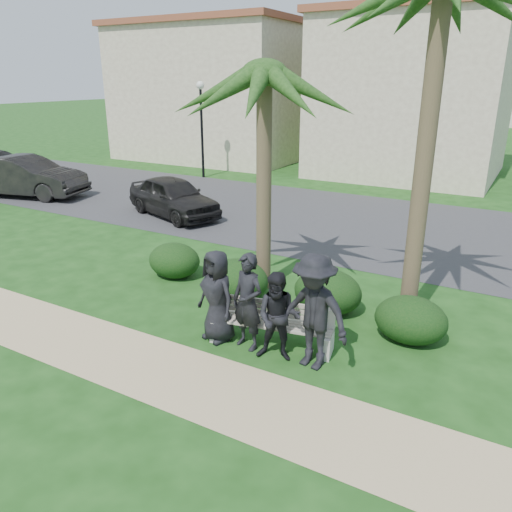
% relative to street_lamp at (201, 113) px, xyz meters
% --- Properties ---
extents(ground, '(160.00, 160.00, 0.00)m').
position_rel_street_lamp_xyz_m(ground, '(9.00, -12.00, -2.94)').
color(ground, '#173E11').
rests_on(ground, ground).
extents(footpath, '(30.00, 1.60, 0.01)m').
position_rel_street_lamp_xyz_m(footpath, '(9.00, -13.80, -2.94)').
color(footpath, tan).
rests_on(footpath, ground).
extents(asphalt_street, '(160.00, 8.00, 0.01)m').
position_rel_street_lamp_xyz_m(asphalt_street, '(9.00, -4.00, -2.94)').
color(asphalt_street, '#2D2D30').
rests_on(asphalt_street, ground).
extents(stucco_bldg_left, '(10.40, 8.40, 7.30)m').
position_rel_street_lamp_xyz_m(stucco_bldg_left, '(-3.00, 6.00, 0.72)').
color(stucco_bldg_left, tan).
rests_on(stucco_bldg_left, ground).
extents(stucco_bldg_right, '(8.40, 8.40, 7.30)m').
position_rel_street_lamp_xyz_m(stucco_bldg_right, '(8.00, 6.00, 0.72)').
color(stucco_bldg_right, tan).
rests_on(stucco_bldg_right, ground).
extents(street_lamp, '(0.36, 0.36, 4.29)m').
position_rel_street_lamp_xyz_m(street_lamp, '(0.00, 0.00, 0.00)').
color(street_lamp, black).
rests_on(street_lamp, ground).
extents(park_bench, '(2.24, 0.92, 0.75)m').
position_rel_street_lamp_xyz_m(park_bench, '(10.15, -12.19, -2.61)').
color(park_bench, '#9E9484').
rests_on(park_bench, ground).
extents(man_a, '(0.94, 0.75, 1.68)m').
position_rel_street_lamp_xyz_m(man_a, '(9.19, -12.48, -2.11)').
color(man_a, black).
rests_on(man_a, ground).
extents(man_b, '(0.70, 0.54, 1.72)m').
position_rel_street_lamp_xyz_m(man_b, '(9.81, -12.46, -2.08)').
color(man_b, black).
rests_on(man_b, ground).
extents(man_c, '(0.88, 0.76, 1.54)m').
position_rel_street_lamp_xyz_m(man_c, '(10.45, -12.55, -2.18)').
color(man_c, black).
rests_on(man_c, ground).
extents(man_d, '(1.34, 0.90, 1.93)m').
position_rel_street_lamp_xyz_m(man_d, '(11.02, -12.46, -1.98)').
color(man_d, black).
rests_on(man_d, ground).
extents(hedge_a, '(1.27, 1.05, 0.83)m').
position_rel_street_lamp_xyz_m(hedge_a, '(6.62, -10.48, -2.53)').
color(hedge_a, black).
rests_on(hedge_a, ground).
extents(hedge_c, '(1.37, 1.13, 0.89)m').
position_rel_street_lamp_xyz_m(hedge_c, '(8.58, -10.83, -2.50)').
color(hedge_c, black).
rests_on(hedge_c, ground).
extents(hedge_d, '(1.37, 1.13, 0.89)m').
position_rel_street_lamp_xyz_m(hedge_d, '(10.47, -10.45, -2.50)').
color(hedge_d, black).
rests_on(hedge_d, ground).
extents(hedge_e, '(1.26, 1.04, 0.82)m').
position_rel_street_lamp_xyz_m(hedge_e, '(10.52, -10.41, -2.53)').
color(hedge_e, black).
rests_on(hedge_e, ground).
extents(hedge_f, '(1.28, 1.06, 0.84)m').
position_rel_street_lamp_xyz_m(hedge_f, '(12.20, -10.81, -2.53)').
color(hedge_f, black).
rests_on(hedge_f, ground).
extents(palm_left, '(3.00, 3.00, 5.44)m').
position_rel_street_lamp_xyz_m(palm_left, '(8.75, -9.99, 1.53)').
color(palm_left, brown).
rests_on(palm_left, ground).
extents(car_a, '(4.18, 2.74, 1.32)m').
position_rel_street_lamp_xyz_m(car_a, '(3.18, -6.18, -2.28)').
color(car_a, black).
rests_on(car_a, ground).
extents(car_b, '(5.00, 2.77, 1.56)m').
position_rel_street_lamp_xyz_m(car_b, '(-3.71, -6.70, -2.16)').
color(car_b, black).
rests_on(car_b, ground).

